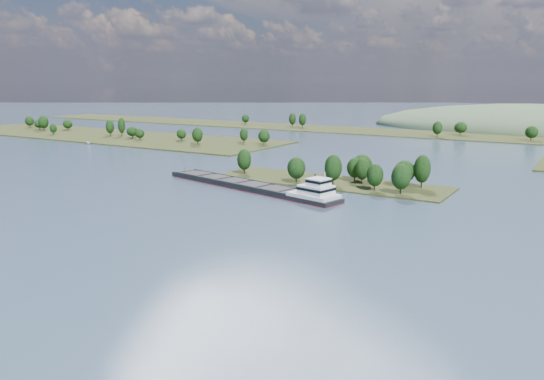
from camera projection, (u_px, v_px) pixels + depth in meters
The scene contains 6 objects.
ground at pixel (249, 212), 172.66m from camera, with size 1800.00×1800.00×0.00m, color #364A5E.
tree_island at pixel (344, 175), 217.91m from camera, with size 100.00×30.08×14.48m.
left_bank at pixel (104, 135), 406.64m from camera, with size 300.00×80.00×15.49m.
back_shoreline at pixel (464, 136), 401.74m from camera, with size 900.00×60.00×15.07m.
cargo_barge at pixel (259, 187), 206.72m from camera, with size 88.12×29.11×11.89m.
motorboat at pixel (88, 143), 355.80m from camera, with size 1.92×5.10×1.97m, color silver.
Camera 1 is at (94.10, -18.80, 42.42)m, focal length 35.00 mm.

